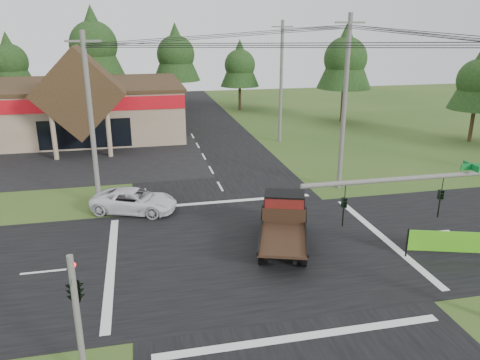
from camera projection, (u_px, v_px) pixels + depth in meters
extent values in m
plane|color=#2E4F1C|center=(255.00, 251.00, 23.42)|extent=(120.00, 120.00, 0.00)
cube|color=black|center=(255.00, 251.00, 23.41)|extent=(12.00, 120.00, 0.02)
cube|color=black|center=(255.00, 250.00, 23.41)|extent=(120.00, 12.00, 0.02)
cube|color=black|center=(32.00, 163.00, 38.16)|extent=(28.00, 14.00, 0.02)
cube|color=gray|center=(29.00, 111.00, 47.17)|extent=(30.00, 15.00, 5.00)
cube|color=#382417|center=(25.00, 85.00, 46.36)|extent=(30.40, 15.40, 0.30)
cube|color=#A40C15|center=(8.00, 107.00, 39.67)|extent=(30.00, 0.12, 1.20)
cube|color=#382417|center=(80.00, 93.00, 39.63)|extent=(7.78, 4.00, 7.78)
cylinder|color=gray|center=(54.00, 136.00, 38.65)|extent=(0.40, 0.40, 4.00)
cylinder|color=gray|center=(109.00, 134.00, 39.54)|extent=(0.40, 0.40, 4.00)
cube|color=black|center=(85.00, 134.00, 41.74)|extent=(8.00, 0.08, 2.60)
cylinder|color=#595651|center=(417.00, 178.00, 15.29)|extent=(8.00, 0.16, 0.16)
imported|color=black|center=(440.00, 204.00, 15.81)|extent=(0.16, 0.20, 1.00)
imported|color=black|center=(344.00, 212.00, 15.09)|extent=(0.16, 0.20, 1.00)
cube|color=#0C6626|center=(471.00, 167.00, 15.62)|extent=(0.80, 0.04, 0.22)
cylinder|color=#595651|center=(78.00, 320.00, 14.24)|extent=(0.20, 0.20, 4.40)
imported|color=black|center=(73.00, 273.00, 13.95)|extent=(0.53, 2.48, 1.00)
sphere|color=#FF0C0C|center=(73.00, 265.00, 14.03)|extent=(0.18, 0.18, 0.18)
cylinder|color=#595651|center=(91.00, 123.00, 27.54)|extent=(0.30, 0.30, 10.50)
cube|color=#595651|center=(83.00, 41.00, 26.08)|extent=(2.00, 0.12, 0.12)
cylinder|color=#595651|center=(344.00, 105.00, 30.65)|extent=(0.30, 0.30, 11.50)
cube|color=#595651|center=(350.00, 22.00, 29.03)|extent=(2.00, 0.12, 0.12)
cylinder|color=#595651|center=(281.00, 83.00, 43.67)|extent=(0.30, 0.30, 11.20)
cube|color=#595651|center=(283.00, 27.00, 42.09)|extent=(2.00, 0.12, 0.12)
cylinder|color=#332316|center=(15.00, 102.00, 57.71)|extent=(0.36, 0.36, 3.50)
cone|color=black|center=(9.00, 60.00, 56.12)|extent=(5.60, 5.60, 6.60)
sphere|color=black|center=(9.00, 62.00, 56.21)|extent=(4.40, 4.40, 4.40)
cylinder|color=#332316|center=(98.00, 96.00, 58.66)|extent=(0.36, 0.36, 4.55)
cone|color=black|center=(93.00, 42.00, 56.59)|extent=(7.28, 7.28, 8.58)
sphere|color=black|center=(93.00, 45.00, 56.71)|extent=(5.72, 5.72, 5.72)
cylinder|color=#332316|center=(177.00, 95.00, 61.73)|extent=(0.36, 0.36, 3.85)
cone|color=black|center=(176.00, 52.00, 59.98)|extent=(6.16, 6.16, 7.26)
sphere|color=black|center=(176.00, 54.00, 60.09)|extent=(4.84, 4.84, 4.84)
cylinder|color=#332316|center=(240.00, 98.00, 61.62)|extent=(0.36, 0.36, 3.15)
cone|color=black|center=(240.00, 63.00, 60.19)|extent=(5.04, 5.04, 5.94)
sphere|color=black|center=(240.00, 65.00, 60.27)|extent=(3.96, 3.96, 3.96)
cylinder|color=#332316|center=(342.00, 105.00, 54.29)|extent=(0.36, 0.36, 3.85)
cone|color=black|center=(346.00, 56.00, 52.53)|extent=(6.16, 6.16, 7.26)
sphere|color=black|center=(345.00, 59.00, 52.64)|extent=(4.84, 4.84, 4.84)
cylinder|color=#332316|center=(472.00, 125.00, 44.91)|extent=(0.36, 0.36, 3.15)
cone|color=black|center=(479.00, 77.00, 43.47)|extent=(5.04, 5.04, 5.94)
sphere|color=black|center=(479.00, 80.00, 43.56)|extent=(3.96, 3.96, 3.96)
imported|color=white|center=(134.00, 201.00, 28.10)|extent=(5.57, 3.98, 1.41)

